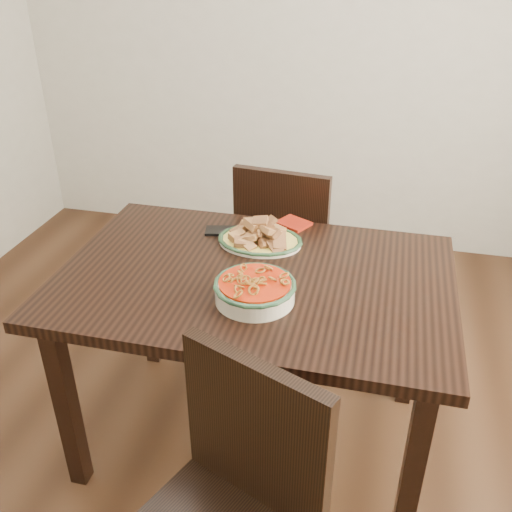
% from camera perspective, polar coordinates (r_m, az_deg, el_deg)
% --- Properties ---
extents(floor, '(3.50, 3.50, 0.00)m').
position_cam_1_polar(floor, '(2.42, -2.82, -16.68)').
color(floor, '#321C0F').
rests_on(floor, ground).
extents(wall_back, '(3.50, 0.10, 2.60)m').
position_cam_1_polar(wall_back, '(3.41, 5.44, 21.99)').
color(wall_back, beige).
rests_on(wall_back, ground).
extents(dining_table, '(1.31, 0.87, 0.75)m').
position_cam_1_polar(dining_table, '(1.95, -0.14, -4.07)').
color(dining_table, black).
rests_on(dining_table, ground).
extents(chair_far, '(0.46, 0.46, 0.89)m').
position_cam_1_polar(chair_far, '(2.63, 3.10, 1.26)').
color(chair_far, black).
rests_on(chair_far, ground).
extents(chair_near, '(0.55, 0.55, 0.89)m').
position_cam_1_polar(chair_near, '(1.55, -2.62, -23.85)').
color(chair_near, black).
rests_on(chair_near, ground).
extents(fish_plate, '(0.30, 0.24, 0.11)m').
position_cam_1_polar(fish_plate, '(2.08, 0.41, 2.34)').
color(fish_plate, beige).
rests_on(fish_plate, dining_table).
extents(noodle_bowl, '(0.26, 0.26, 0.08)m').
position_cam_1_polar(noodle_bowl, '(1.76, -0.12, -3.21)').
color(noodle_bowl, beige).
rests_on(noodle_bowl, dining_table).
extents(smartphone, '(0.15, 0.10, 0.01)m').
position_cam_1_polar(smartphone, '(2.18, -3.24, 2.53)').
color(smartphone, black).
rests_on(smartphone, dining_table).
extents(napkin, '(0.15, 0.14, 0.01)m').
position_cam_1_polar(napkin, '(2.24, 3.79, 3.27)').
color(napkin, maroon).
rests_on(napkin, dining_table).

